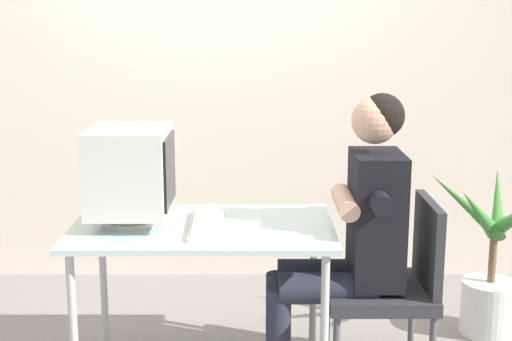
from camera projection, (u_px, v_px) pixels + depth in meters
name	position (u px, v px, depth m)	size (l,w,h in m)	color
wall_back	(267.00, 42.00, 4.46)	(8.00, 0.10, 3.00)	beige
desk	(204.00, 239.00, 3.26)	(1.17, 0.73, 0.74)	#B7B7BC
crt_monitor	(131.00, 171.00, 3.21)	(0.36, 0.40, 0.44)	silver
keyboard	(208.00, 224.00, 3.21)	(0.16, 0.47, 0.03)	beige
office_chair	(394.00, 280.00, 3.26)	(0.47, 0.47, 0.86)	#4C4C51
person_seated	(352.00, 231.00, 3.21)	(0.72, 0.54, 1.34)	black
potted_plant	(493.00, 271.00, 3.79)	(0.73, 0.71, 0.88)	silver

